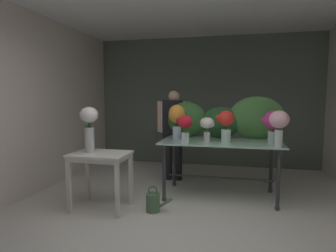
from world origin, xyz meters
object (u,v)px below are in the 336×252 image
(side_table_white, at_px, (101,161))
(vase_ivory_roses, at_px, (207,126))
(vase_sunset_carnations, at_px, (177,118))
(vase_scarlet_hydrangea, at_px, (226,124))
(florist, at_px, (174,125))
(display_table_glass, at_px, (220,150))
(vase_crimson_dahlias, at_px, (185,126))
(vase_magenta_freesia, at_px, (273,123))
(vase_blush_snapdragons, at_px, (279,123))
(watering_can, at_px, (153,202))
(vase_white_roses_tall, at_px, (89,124))

(side_table_white, bearing_deg, vase_ivory_roses, 27.90)
(vase_ivory_roses, bearing_deg, vase_sunset_carnations, 169.02)
(vase_scarlet_hydrangea, bearing_deg, florist, 138.32)
(display_table_glass, distance_m, vase_crimson_dahlias, 0.72)
(side_table_white, xyz_separation_m, vase_magenta_freesia, (2.25, 0.75, 0.48))
(vase_blush_snapdragons, bearing_deg, watering_can, -166.16)
(display_table_glass, bearing_deg, side_table_white, -151.78)
(vase_sunset_carnations, relative_size, watering_can, 1.51)
(vase_blush_snapdragons, distance_m, watering_can, 1.91)
(vase_scarlet_hydrangea, xyz_separation_m, vase_white_roses_tall, (-1.75, -0.71, 0.03))
(florist, height_order, vase_crimson_dahlias, florist)
(side_table_white, height_order, vase_crimson_dahlias, vase_crimson_dahlias)
(florist, height_order, vase_magenta_freesia, florist)
(florist, distance_m, vase_ivory_roses, 1.06)
(side_table_white, bearing_deg, vase_magenta_freesia, 18.36)
(vase_magenta_freesia, height_order, vase_white_roses_tall, vase_white_roses_tall)
(vase_crimson_dahlias, height_order, vase_white_roses_tall, vase_white_roses_tall)
(vase_scarlet_hydrangea, height_order, vase_sunset_carnations, vase_sunset_carnations)
(vase_scarlet_hydrangea, distance_m, watering_can, 1.48)
(florist, bearing_deg, vase_white_roses_tall, -118.19)
(vase_ivory_roses, height_order, vase_white_roses_tall, vase_white_roses_tall)
(display_table_glass, bearing_deg, vase_crimson_dahlias, -140.79)
(vase_scarlet_hydrangea, relative_size, vase_blush_snapdragons, 0.96)
(vase_magenta_freesia, relative_size, vase_crimson_dahlias, 1.15)
(watering_can, bearing_deg, vase_crimson_dahlias, 48.09)
(display_table_glass, height_order, vase_crimson_dahlias, vase_crimson_dahlias)
(side_table_white, distance_m, vase_white_roses_tall, 0.51)
(side_table_white, xyz_separation_m, vase_crimson_dahlias, (1.05, 0.43, 0.45))
(vase_blush_snapdragons, bearing_deg, side_table_white, -169.19)
(display_table_glass, xyz_separation_m, vase_blush_snapdragons, (0.75, -0.38, 0.44))
(side_table_white, distance_m, vase_sunset_carnations, 1.29)
(florist, distance_m, vase_crimson_dahlias, 1.17)
(vase_scarlet_hydrangea, bearing_deg, watering_can, -143.50)
(vase_scarlet_hydrangea, xyz_separation_m, vase_magenta_freesia, (0.65, 0.04, 0.01))
(display_table_glass, height_order, florist, florist)
(vase_scarlet_hydrangea, height_order, watering_can, vase_scarlet_hydrangea)
(vase_magenta_freesia, bearing_deg, vase_crimson_dahlias, -165.37)
(side_table_white, bearing_deg, vase_crimson_dahlias, 22.39)
(vase_magenta_freesia, distance_m, vase_ivory_roses, 0.91)
(vase_ivory_roses, bearing_deg, florist, 128.82)
(side_table_white, distance_m, vase_crimson_dahlias, 1.22)
(vase_blush_snapdragons, distance_m, vase_ivory_roses, 0.98)
(vase_blush_snapdragons, height_order, watering_can, vase_blush_snapdragons)
(side_table_white, xyz_separation_m, vase_blush_snapdragons, (2.27, 0.43, 0.50))
(display_table_glass, distance_m, vase_sunset_carnations, 0.80)
(display_table_glass, relative_size, vase_crimson_dahlias, 4.38)
(display_table_glass, height_order, vase_scarlet_hydrangea, vase_scarlet_hydrangea)
(display_table_glass, height_order, vase_ivory_roses, vase_ivory_roses)
(vase_sunset_carnations, relative_size, vase_blush_snapdragons, 1.12)
(vase_white_roses_tall, bearing_deg, vase_magenta_freesia, 17.33)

